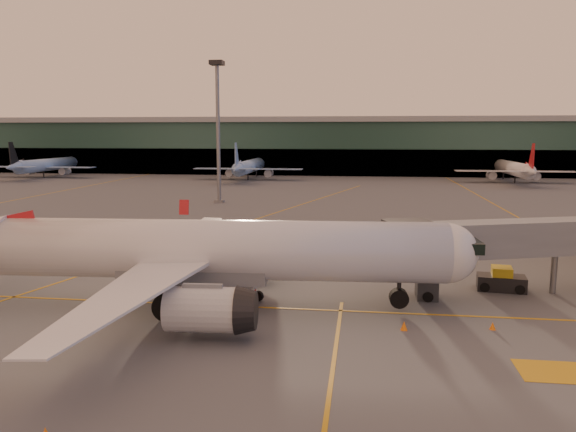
# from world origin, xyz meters

# --- Properties ---
(ground) EXTENTS (600.00, 600.00, 0.00)m
(ground) POSITION_xyz_m (0.00, 0.00, 0.00)
(ground) COLOR #4C4F54
(ground) RESTS_ON ground
(taxi_markings) EXTENTS (100.12, 173.00, 0.01)m
(taxi_markings) POSITION_xyz_m (-7.32, 44.49, 0.01)
(taxi_markings) COLOR #CC9213
(taxi_markings) RESTS_ON ground
(terminal) EXTENTS (400.00, 20.00, 17.60)m
(terminal) POSITION_xyz_m (0.00, 141.79, 8.76)
(terminal) COLOR #19382D
(terminal) RESTS_ON ground
(mast_west_near) EXTENTS (2.40, 2.40, 25.60)m
(mast_west_near) POSITION_xyz_m (-20.00, 66.00, 14.86)
(mast_west_near) COLOR slate
(mast_west_near) RESTS_ON ground
(distant_aircraft_row) EXTENTS (350.00, 34.00, 13.00)m
(distant_aircraft_row) POSITION_xyz_m (10.83, 118.00, 0.00)
(distant_aircraft_row) COLOR #81A6D9
(distant_aircraft_row) RESTS_ON ground
(main_airplane) EXTENTS (42.19, 38.02, 12.73)m
(main_airplane) POSITION_xyz_m (-5.95, 4.54, 4.14)
(main_airplane) COLOR silver
(main_airplane) RESTS_ON ground
(jet_bridge) EXTENTS (28.33, 12.05, 6.17)m
(jet_bridge) POSITION_xyz_m (23.21, 12.42, 4.36)
(jet_bridge) COLOR slate
(jet_bridge) RESTS_ON ground
(catering_truck) EXTENTS (5.49, 3.50, 3.95)m
(catering_truck) POSITION_xyz_m (-3.39, 5.97, 2.24)
(catering_truck) COLOR #AC181C
(catering_truck) RESTS_ON ground
(pushback_tug) EXTENTS (4.02, 2.52, 1.95)m
(pushback_tug) POSITION_xyz_m (17.84, 12.19, 0.79)
(pushback_tug) COLOR black
(pushback_tug) RESTS_ON ground
(cone_nose) EXTENTS (0.40, 0.40, 0.51)m
(cone_nose) POSITION_xyz_m (15.07, 2.40, 0.24)
(cone_nose) COLOR orange
(cone_nose) RESTS_ON ground
(cone_wing_left) EXTENTS (0.44, 0.44, 0.56)m
(cone_wing_left) POSITION_xyz_m (-6.40, 20.86, 0.27)
(cone_wing_left) COLOR orange
(cone_wing_left) RESTS_ON ground
(cone_fwd) EXTENTS (0.46, 0.46, 0.58)m
(cone_fwd) POSITION_xyz_m (9.28, 1.52, 0.28)
(cone_fwd) COLOR orange
(cone_fwd) RESTS_ON ground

